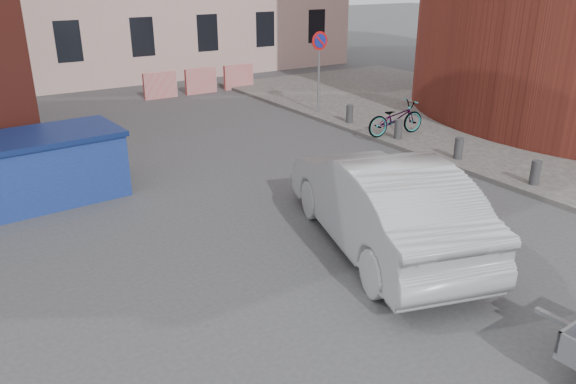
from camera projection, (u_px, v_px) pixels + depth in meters
ground at (362, 289)px, 8.70m from camera, size 120.00×120.00×0.00m
sidewalk at (533, 133)px, 16.85m from camera, size 9.00×24.00×0.12m
no_parking_sign at (319, 55)px, 18.39m from camera, size 0.60×0.09×2.65m
bollards at (459, 148)px, 14.24m from camera, size 0.22×9.02×0.55m
barriers at (201, 81)px, 22.35m from camera, size 4.70×0.18×1.00m
dumpster at (37, 168)px, 11.76m from camera, size 3.58×2.01×1.46m
silver_car at (381, 201)px, 9.79m from camera, size 3.20×5.45×1.70m
bicycle at (396, 118)px, 16.25m from camera, size 1.92×0.86×0.98m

